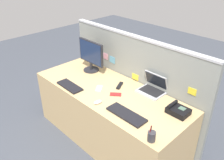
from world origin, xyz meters
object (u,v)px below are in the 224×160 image
at_px(desktop_monitor, 91,55).
at_px(cell_phone_silver_slab, 99,88).
at_px(keyboard_main, 126,114).
at_px(keyboard_spare, 70,86).
at_px(desk_phone, 178,110).
at_px(tv_remote, 120,86).
at_px(computer_mouse_right_hand, 98,102).
at_px(laptop, 153,87).
at_px(pen_cup, 152,136).
at_px(cell_phone_red_case, 116,94).

distance_m(desktop_monitor, cell_phone_silver_slab, 0.58).
xyz_separation_m(desktop_monitor, keyboard_main, (1.07, -0.43, -0.23)).
relative_size(keyboard_main, keyboard_spare, 1.18).
distance_m(desk_phone, tv_remote, 0.82).
height_order(desk_phone, computer_mouse_right_hand, desk_phone).
distance_m(laptop, keyboard_spare, 1.03).
bearing_deg(keyboard_spare, keyboard_main, 6.25).
relative_size(desktop_monitor, desk_phone, 2.11).
bearing_deg(pen_cup, cell_phone_silver_slab, 164.97).
xyz_separation_m(laptop, cell_phone_silver_slab, (-0.51, -0.42, -0.05)).
relative_size(desktop_monitor, pen_cup, 2.59).
bearing_deg(pen_cup, tv_remote, 150.49).
height_order(keyboard_spare, pen_cup, pen_cup).
bearing_deg(cell_phone_red_case, desktop_monitor, -148.17).
bearing_deg(desk_phone, keyboard_spare, -158.45).
bearing_deg(desktop_monitor, tv_remote, -4.23).
bearing_deg(computer_mouse_right_hand, tv_remote, 108.73).
bearing_deg(desktop_monitor, keyboard_main, -21.76).
height_order(cell_phone_red_case, tv_remote, tv_remote).
height_order(desk_phone, keyboard_main, desk_phone).
relative_size(pen_cup, cell_phone_silver_slab, 1.30).
relative_size(laptop, pen_cup, 1.71).
distance_m(pen_cup, cell_phone_silver_slab, 1.05).
xyz_separation_m(cell_phone_silver_slab, tv_remote, (0.14, 0.22, 0.01)).
relative_size(keyboard_spare, tv_remote, 2.23).
xyz_separation_m(desktop_monitor, tv_remote, (0.60, -0.04, -0.23)).
bearing_deg(cell_phone_silver_slab, desk_phone, -22.35).
bearing_deg(pen_cup, cell_phone_red_case, 157.53).
bearing_deg(tv_remote, keyboard_spare, -159.89).
relative_size(laptop, keyboard_main, 0.69).
distance_m(keyboard_main, pen_cup, 0.43).
bearing_deg(laptop, keyboard_main, -80.50).
bearing_deg(desktop_monitor, cell_phone_red_case, -17.41).
relative_size(desktop_monitor, laptop, 1.51).
bearing_deg(computer_mouse_right_hand, laptop, 73.78).
bearing_deg(cell_phone_red_case, computer_mouse_right_hand, -43.71).
height_order(laptop, tv_remote, laptop).
bearing_deg(tv_remote, keyboard_main, -66.25).
bearing_deg(tv_remote, laptop, 1.24).
relative_size(desk_phone, keyboard_spare, 0.58).
bearing_deg(cell_phone_red_case, tv_remote, 170.07).
relative_size(desktop_monitor, tv_remote, 2.73).
relative_size(laptop, computer_mouse_right_hand, 3.07).
bearing_deg(laptop, pen_cup, -53.87).
xyz_separation_m(keyboard_main, pen_cup, (0.41, -0.11, 0.04)).
bearing_deg(cell_phone_silver_slab, laptop, 2.42).
distance_m(desk_phone, cell_phone_silver_slab, 0.99).
xyz_separation_m(computer_mouse_right_hand, pen_cup, (0.78, -0.05, 0.03)).
xyz_separation_m(desktop_monitor, desk_phone, (1.42, -0.01, -0.20)).
xyz_separation_m(desk_phone, tv_remote, (-0.82, -0.03, -0.03)).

